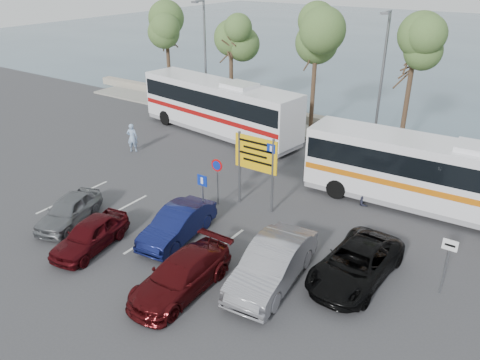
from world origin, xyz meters
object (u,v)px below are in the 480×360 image
Objects in this scene: coach_bus_right at (430,177)px; car_red at (90,235)px; street_lamp_right at (382,75)px; car_maroon at (181,275)px; car_silver_a at (69,210)px; direction_sign at (256,160)px; street_lamp_left at (204,52)px; car_blue at (178,224)px; car_silver_b at (272,264)px; pedestrian_far at (367,185)px; suv_black at (356,264)px; pedestrian_near at (132,138)px; coach_bus_left at (219,109)px.

coach_bus_right is 3.15× the size of car_red.
car_red is at bearing -108.21° from street_lamp_right.
car_maroon is (-5.52, -10.97, -1.01)m from coach_bus_right.
car_silver_a is at bearing -116.27° from street_lamp_right.
street_lamp_left is at bearing 136.83° from direction_sign.
street_lamp_right is 1.97× the size of car_blue.
coach_bus_right reaches higher than car_silver_b.
car_maroon is at bearing 141.56° from pedestrian_far.
car_maroon is 1.21× the size of car_red.
car_red is at bearing -153.62° from suv_black.
direction_sign reaches higher than car_blue.
car_silver_a is at bearing 85.78° from pedestrian_near.
coach_bus_right is 2.82m from pedestrian_far.
coach_bus_right is at bearing 64.91° from car_silver_b.
street_lamp_left is 18.98m from car_red.
street_lamp_left is 15.24m from direction_sign.
car_red is 7.53m from car_silver_b.
direction_sign reaches higher than coach_bus_right.
pedestrian_near is at bearing 117.32° from car_red.
pedestrian_near is 14.25m from pedestrian_far.
pedestrian_near is (-2.50, -5.50, -0.85)m from coach_bus_left.
car_blue is 1.12× the size of car_red.
coach_bus_left is at bearing 167.99° from coach_bus_right.
street_lamp_right is at bearing 0.00° from street_lamp_left.
suv_black is (6.00, -2.61, -1.78)m from direction_sign.
coach_bus_left is (-7.50, 7.30, -0.70)m from direction_sign.
street_lamp_left is 2.19× the size of car_red.
coach_bus_left is 6.95× the size of pedestrian_near.
car_silver_a is at bearing 110.21° from pedestrian_far.
pedestrian_far is (15.18, -7.02, -3.65)m from street_lamp_left.
street_lamp_left is at bearing 124.97° from car_maroon.
car_silver_a is 12.44m from suv_black.
car_silver_b is at bearing -46.76° from coach_bus_left.
coach_bus_right is at bearing 37.10° from car_red.
car_silver_b is (-2.40, -1.89, 0.14)m from suv_black.
street_lamp_right is 15.32m from car_blue.
car_red is at bearing -66.50° from street_lamp_left.
street_lamp_left is 0.70× the size of coach_bus_right.
direction_sign reaches higher than car_red.
pedestrian_near reaches higher than car_silver_b.
pedestrian_far reaches higher than suv_black.
coach_bus_right reaches higher than suv_black.
street_lamp_left is 2.23× the size of direction_sign.
street_lamp_left is 17.42m from car_silver_a.
direction_sign is at bearing 159.80° from suv_black.
car_maroon is (7.20, -0.81, 0.02)m from car_silver_a.
car_blue is at bearing -133.28° from coach_bus_right.
car_blue reaches higher than car_maroon.
street_lamp_right is at bearing -4.65° from pedestrian_far.
coach_bus_left is 3.35× the size of car_red.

